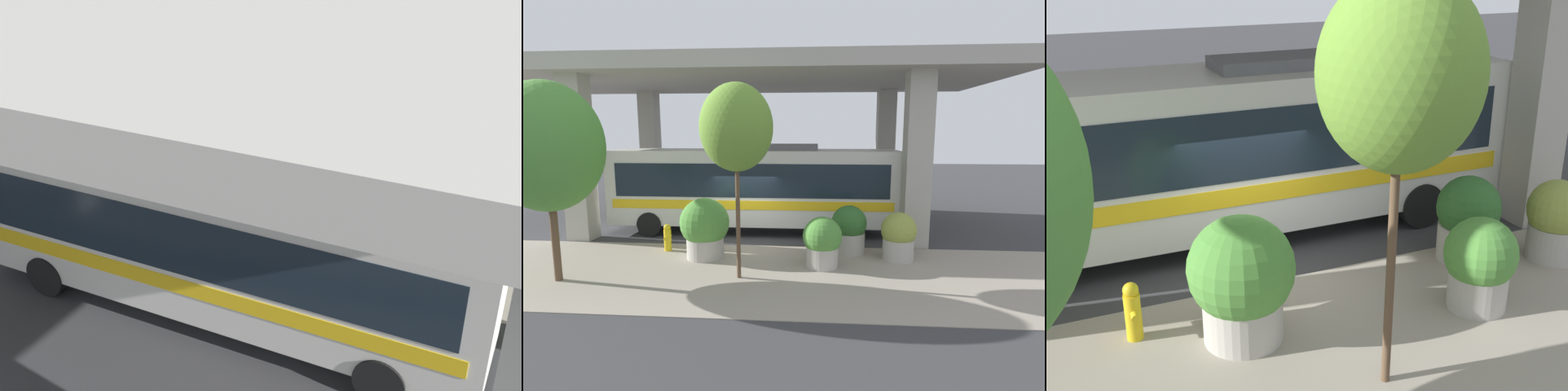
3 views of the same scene
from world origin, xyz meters
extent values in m
plane|color=#38383A|center=(0.00, 0.00, 0.00)|extent=(80.00, 80.00, 0.00)
cube|color=gray|center=(-3.00, 0.00, 0.01)|extent=(6.00, 40.00, 0.02)
cube|color=#ADA89E|center=(0.50, -6.41, 3.18)|extent=(0.90, 0.90, 6.36)
cube|color=#ADA89E|center=(4.00, 0.00, 6.66)|extent=(9.40, 20.81, 0.60)
cube|color=silver|center=(2.27, -0.17, 1.96)|extent=(2.52, 11.78, 3.02)
cube|color=#19232D|center=(2.27, -0.17, 2.32)|extent=(2.56, 10.84, 1.33)
cube|color=yellow|center=(2.27, -0.17, 1.36)|extent=(2.56, 11.19, 0.36)
cube|color=slate|center=(2.27, -1.35, 3.59)|extent=(1.26, 2.94, 0.24)
cylinder|color=black|center=(1.10, 3.95, 0.50)|extent=(0.28, 1.00, 1.00)
cylinder|color=black|center=(3.45, 3.95, 0.50)|extent=(0.28, 1.00, 1.00)
cylinder|color=black|center=(1.10, -4.00, 0.50)|extent=(0.28, 1.00, 1.00)
cylinder|color=black|center=(3.45, -4.00, 0.50)|extent=(0.28, 1.00, 1.00)
cylinder|color=gold|center=(-0.89, 2.48, 0.39)|extent=(0.26, 0.26, 0.79)
sphere|color=gold|center=(-0.89, 2.48, 0.87)|extent=(0.24, 0.24, 0.24)
cylinder|color=gold|center=(-1.08, 2.48, 0.51)|extent=(0.15, 0.12, 0.12)
cylinder|color=gold|center=(-0.70, 2.48, 0.51)|extent=(0.15, 0.12, 0.12)
cylinder|color=#ADA89E|center=(-1.56, 0.93, 0.39)|extent=(1.24, 1.24, 0.78)
sphere|color=#4C8C38|center=(-1.56, 0.93, 1.23)|extent=(1.64, 1.64, 1.64)
sphere|color=orange|center=(-1.41, 0.80, 0.95)|extent=(0.43, 0.43, 0.43)
cylinder|color=#ADA89E|center=(-1.28, -5.50, 0.36)|extent=(1.01, 1.01, 0.72)
sphere|color=olive|center=(-1.28, -5.50, 1.04)|extent=(1.15, 1.15, 1.15)
sphere|color=#993F8C|center=(-1.16, -5.60, 0.86)|extent=(0.35, 0.35, 0.35)
cylinder|color=#ADA89E|center=(-0.62, -3.93, 0.37)|extent=(1.11, 1.11, 0.74)
sphere|color=#2D6028|center=(-0.62, -3.93, 1.08)|extent=(1.23, 1.23, 1.23)
sphere|color=#BF334C|center=(-0.48, -4.04, 0.90)|extent=(0.39, 0.39, 0.39)
cylinder|color=#ADA89E|center=(-2.22, -2.98, 0.34)|extent=(0.99, 0.99, 0.67)
sphere|color=#4C8C38|center=(-2.22, -2.98, 1.01)|extent=(1.22, 1.22, 1.22)
sphere|color=#BF334C|center=(-2.10, -3.08, 0.81)|extent=(0.35, 0.35, 0.35)
cylinder|color=brown|center=(-3.98, 4.55, 1.47)|extent=(0.21, 0.21, 2.93)
ellipsoid|color=#4C8C38|center=(-3.98, 4.55, 3.82)|extent=(2.97, 2.97, 3.56)
cylinder|color=brown|center=(-3.36, -0.56, 1.87)|extent=(0.12, 0.12, 3.73)
ellipsoid|color=olive|center=(-3.36, -0.56, 4.34)|extent=(2.03, 2.03, 2.44)
camera|label=1|loc=(12.73, 6.05, 8.85)|focal=45.00mm
camera|label=2|loc=(-14.55, -2.75, 4.24)|focal=28.00mm
camera|label=3|loc=(-9.95, 3.52, 5.73)|focal=45.00mm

